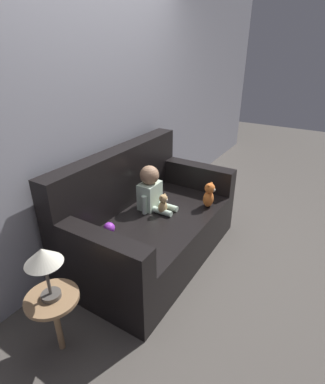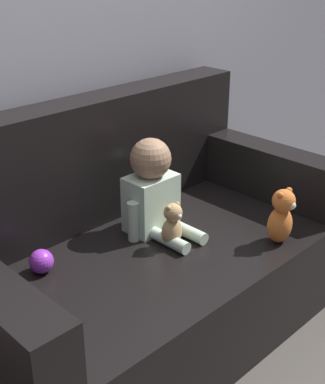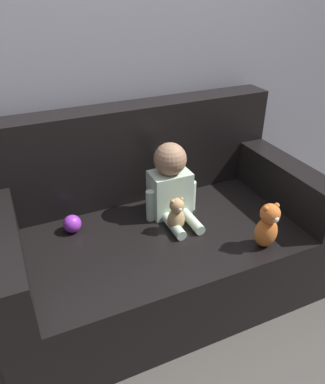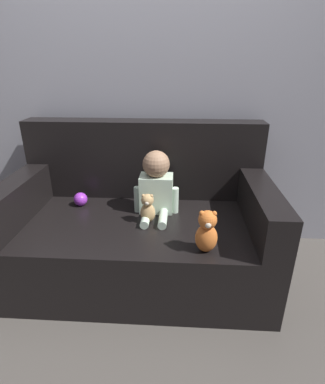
{
  "view_description": "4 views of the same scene",
  "coord_description": "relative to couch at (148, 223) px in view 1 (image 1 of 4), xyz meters",
  "views": [
    {
      "loc": [
        -1.98,
        -1.3,
        1.84
      ],
      "look_at": [
        0.04,
        -0.07,
        0.68
      ],
      "focal_mm": 28.0,
      "sensor_mm": 36.0,
      "label": 1
    },
    {
      "loc": [
        -1.33,
        -1.42,
        1.6
      ],
      "look_at": [
        0.02,
        -0.05,
        0.7
      ],
      "focal_mm": 50.0,
      "sensor_mm": 36.0,
      "label": 2
    },
    {
      "loc": [
        -0.66,
        -1.5,
        1.63
      ],
      "look_at": [
        -0.02,
        -0.08,
        0.71
      ],
      "focal_mm": 35.0,
      "sensor_mm": 36.0,
      "label": 3
    },
    {
      "loc": [
        0.27,
        -1.73,
        1.39
      ],
      "look_at": [
        0.16,
        -0.02,
        0.64
      ],
      "focal_mm": 28.0,
      "sensor_mm": 36.0,
      "label": 4
    }
  ],
  "objects": [
    {
      "name": "wall_back",
      "position": [
        0.0,
        0.49,
        0.96
      ],
      "size": [
        8.0,
        0.05,
        2.6
      ],
      "color": "#93939E",
      "rests_on": "ground_plane"
    },
    {
      "name": "side_table",
      "position": [
        -1.17,
        -0.08,
        0.27
      ],
      "size": [
        0.33,
        0.33,
        0.82
      ],
      "color": "#93704C",
      "rests_on": "ground_plane"
    },
    {
      "name": "ground_plane",
      "position": [
        0.0,
        -0.07,
        -0.34
      ],
      "size": [
        12.0,
        12.0,
        0.0
      ],
      "primitive_type": "plane",
      "color": "#4C4742"
    },
    {
      "name": "plush_toy_side",
      "position": [
        0.42,
        -0.43,
        0.22
      ],
      "size": [
        0.12,
        0.11,
        0.25
      ],
      "color": "orange",
      "rests_on": "couch"
    },
    {
      "name": "person_baby",
      "position": [
        0.11,
        0.03,
        0.29
      ],
      "size": [
        0.3,
        0.36,
        0.42
      ],
      "color": "silver",
      "rests_on": "couch"
    },
    {
      "name": "couch",
      "position": [
        0.0,
        0.0,
        0.0
      ],
      "size": [
        1.7,
        0.94,
        1.01
      ],
      "color": "black",
      "rests_on": "ground_plane"
    },
    {
      "name": "teddy_bear_brown",
      "position": [
        0.07,
        -0.12,
        0.2
      ],
      "size": [
        0.1,
        0.09,
        0.2
      ],
      "color": "tan",
      "rests_on": "couch"
    },
    {
      "name": "toy_ball",
      "position": [
        -0.43,
        0.09,
        0.15
      ],
      "size": [
        0.1,
        0.1,
        0.1
      ],
      "color": "purple",
      "rests_on": "couch"
    }
  ]
}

